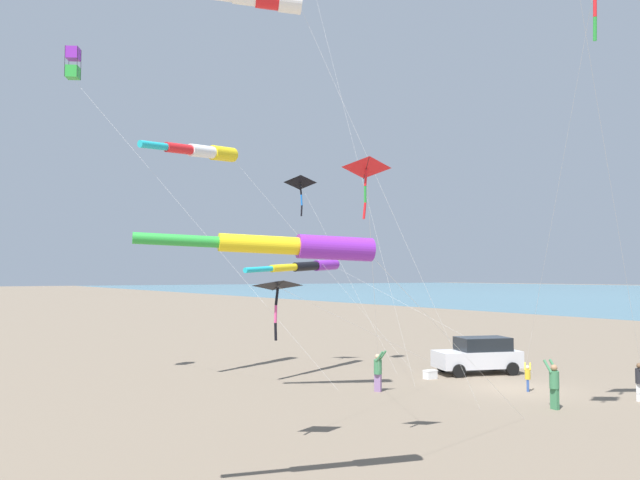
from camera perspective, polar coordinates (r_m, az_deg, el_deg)
ground_plane at (r=29.82m, az=17.35°, el=-12.80°), size 600.00×600.00×0.00m
parked_car at (r=33.61m, az=14.24°, el=-10.10°), size 4.67×3.21×1.85m
cooler_box at (r=31.57m, az=10.00°, el=-11.96°), size 0.62×0.42×0.42m
person_adult_flyer at (r=25.69m, az=20.54°, el=-12.05°), size 0.44×0.56×1.84m
person_child_green_jacket at (r=27.78m, az=5.31°, el=-11.63°), size 0.57×0.63×1.78m
person_child_grey_jacket at (r=29.20m, az=18.39°, el=-11.66°), size 0.44×0.42×1.23m
person_bystander_far at (r=28.62m, az=27.12°, el=-11.15°), size 0.55×0.60×1.68m
kite_windsock_green_low_center at (r=14.40m, az=-2.27°, el=-0.56°), size 14.31×3.08×5.98m
kite_windsock_red_high_left at (r=32.35m, az=-1.14°, el=-2.40°), size 14.54×7.51×5.92m
kite_windsock_long_streamer_left at (r=32.50m, az=-10.56°, el=7.93°), size 13.66×5.99×11.86m
kite_delta_small_distant at (r=34.42m, az=-1.79°, el=5.17°), size 4.08×4.81×10.46m
kite_delta_rainbow_low_near at (r=18.25m, az=4.22°, el=6.37°), size 7.53×8.52×8.40m
kite_delta_teal_far_right at (r=18.69m, az=-3.78°, el=-4.23°), size 14.89×7.28×4.96m
kite_box_striped_overhead at (r=32.86m, az=-21.55°, el=14.72°), size 10.08×8.40×15.80m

